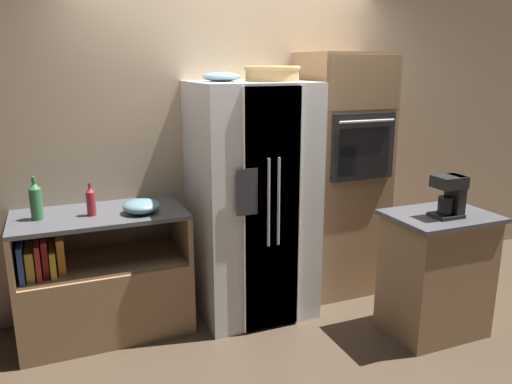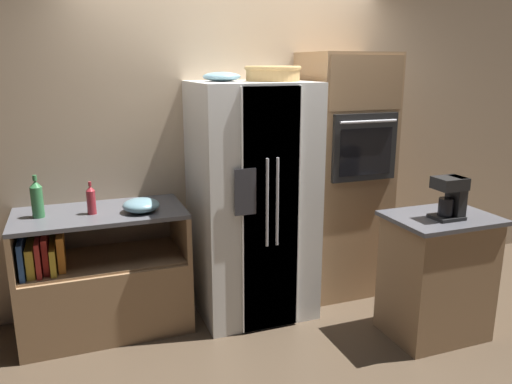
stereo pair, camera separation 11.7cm
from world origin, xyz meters
name	(u,v)px [view 2 (the right image)]	position (x,y,z in m)	size (l,w,h in m)	color
ground_plane	(254,310)	(0.00, 0.00, 0.00)	(20.00, 20.00, 0.00)	#4C3D2D
wall_back	(234,129)	(0.00, 0.47, 1.40)	(12.00, 0.06, 2.80)	tan
counter_left	(103,286)	(-1.14, 0.13, 0.34)	(1.18, 0.63, 0.91)	#93704C
refrigerator	(252,201)	(0.00, 0.05, 0.90)	(0.86, 0.81, 1.80)	silver
wall_oven	(343,176)	(0.85, 0.14, 1.01)	(0.67, 0.65, 2.01)	#93704C
island_counter	(436,276)	(1.10, -0.79, 0.45)	(0.73, 0.55, 0.90)	#93704C
wicker_basket	(273,73)	(0.16, 0.04, 1.86)	(0.42, 0.42, 0.11)	tan
fruit_bowl	(222,77)	(-0.21, 0.11, 1.83)	(0.27, 0.27, 0.07)	#668C99
bottle_tall	(91,200)	(-1.17, 0.09, 1.01)	(0.06, 0.06, 0.23)	maroon
bottle_short	(37,199)	(-1.52, 0.13, 1.04)	(0.08, 0.08, 0.29)	#33723F
mixing_bowl	(141,205)	(-0.84, 0.02, 0.96)	(0.26, 0.26, 0.10)	#668C99
coffee_maker	(451,196)	(1.10, -0.86, 1.06)	(0.20, 0.16, 0.29)	black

